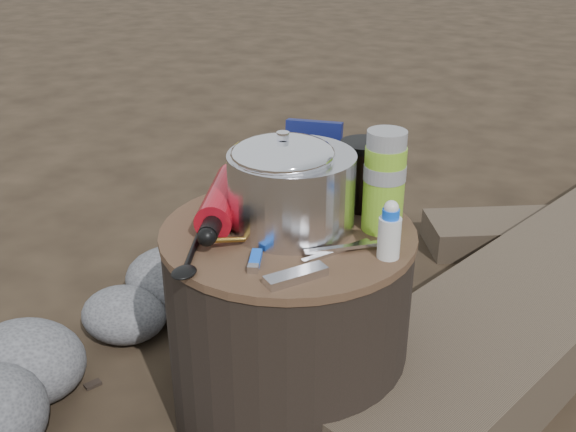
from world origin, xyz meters
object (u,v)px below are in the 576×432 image
at_px(fuel_bottle, 223,200).
at_px(travel_mug, 363,175).
at_px(thermos, 384,182).
at_px(stump, 288,327).
at_px(camping_pot, 283,186).

bearing_deg(fuel_bottle, travel_mug, 15.21).
xyz_separation_m(fuel_bottle, thermos, (0.31, 0.07, 0.06)).
relative_size(stump, thermos, 2.52).
bearing_deg(thermos, fuel_bottle, -167.21).
height_order(fuel_bottle, travel_mug, travel_mug).
bearing_deg(travel_mug, stump, -121.38).
height_order(camping_pot, travel_mug, camping_pot).
height_order(thermos, travel_mug, thermos).
bearing_deg(stump, fuel_bottle, 177.85).
relative_size(fuel_bottle, thermos, 1.51).
relative_size(thermos, travel_mug, 1.41).
distance_m(fuel_bottle, travel_mug, 0.29).
xyz_separation_m(stump, travel_mug, (0.10, 0.16, 0.29)).
relative_size(stump, fuel_bottle, 1.67).
bearing_deg(stump, travel_mug, 58.62).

